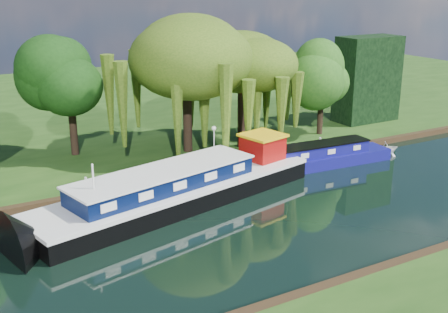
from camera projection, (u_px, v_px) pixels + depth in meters
ground at (290, 213)px, 33.96m from camera, size 120.00×120.00×0.00m
far_bank at (109, 105)px, 62.07m from camera, size 120.00×52.00×0.45m
dutch_barge at (180, 188)px, 35.12m from camera, size 20.02×8.63×4.12m
narrowboat at (311, 159)px, 41.87m from camera, size 13.52×3.09×1.95m
white_cruiser at (386, 154)px, 45.38m from camera, size 2.42×2.16×1.16m
willow_left at (186, 58)px, 42.43m from camera, size 8.42×8.42×10.10m
willow_right at (242, 72)px, 44.03m from camera, size 6.81×6.81×8.29m
tree_far_mid at (69, 80)px, 42.04m from camera, size 5.16×5.16×8.44m
tree_far_right at (322, 78)px, 48.12m from camera, size 4.36×4.36×7.13m
conifer_hedge at (367, 79)px, 53.15m from camera, size 6.00×3.00×8.00m
lamppost at (214, 133)px, 42.16m from camera, size 0.36×0.36×2.56m
mooring_posts at (216, 162)px, 40.40m from camera, size 19.16×0.16×1.00m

